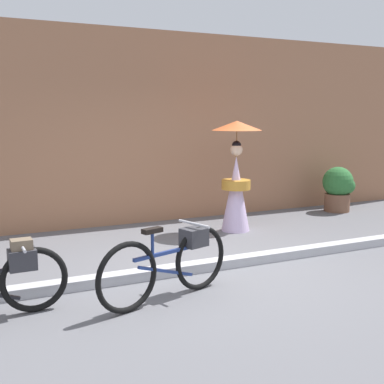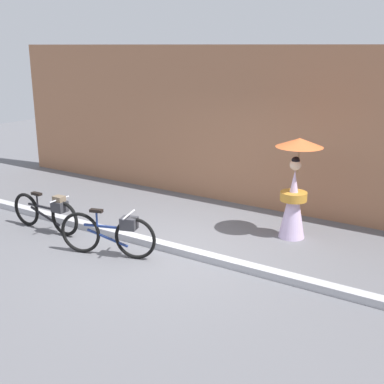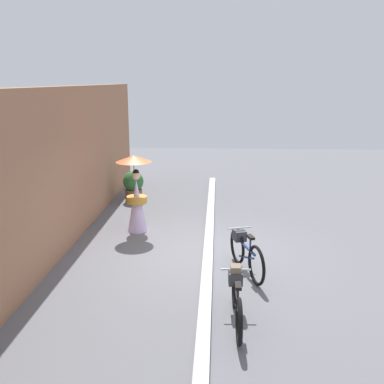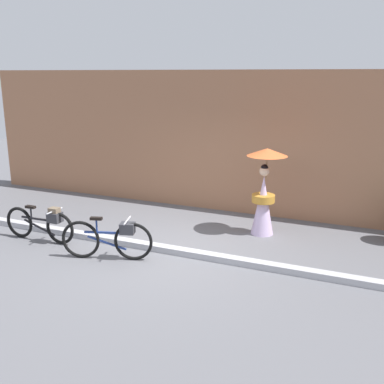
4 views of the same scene
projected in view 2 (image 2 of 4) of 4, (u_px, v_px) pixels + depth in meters
name	position (u px, v px, depth m)	size (l,w,h in m)	color
ground_plane	(177.00, 252.00, 8.57)	(30.00, 30.00, 0.00)	slate
building_wall	(261.00, 128.00, 10.68)	(14.00, 0.40, 3.45)	#9E6B4C
sidewalk_curb	(177.00, 249.00, 8.55)	(14.00, 0.20, 0.12)	#B2B2B7
bicycle_near_officer	(111.00, 233.00, 8.32)	(1.66, 0.64, 0.81)	black
bicycle_far_side	(48.00, 212.00, 9.45)	(1.70, 0.48, 0.76)	black
person_with_parasol	(295.00, 187.00, 9.00)	(0.85, 0.85, 1.86)	silver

